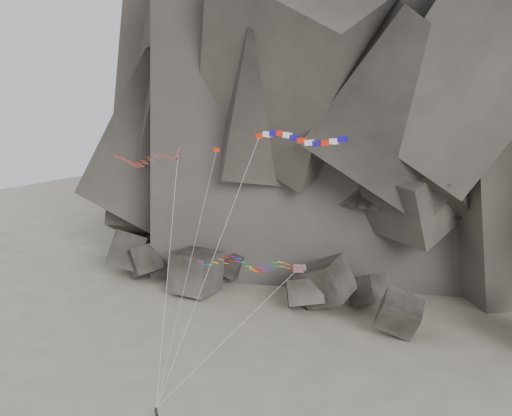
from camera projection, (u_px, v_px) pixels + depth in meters
The scene contains 8 objects.
ground at pixel (201, 413), 62.80m from camera, with size 260.00×260.00×0.00m, color #A69886.
headland at pixel (432, 23), 113.23m from camera, with size 110.00×70.00×84.00m, color #4E4740, non-canonical shape.
boulder_field at pixel (298, 291), 91.57m from camera, with size 75.25×14.94×8.97m.
kite_flyer at pixel (156, 414), 60.86m from camera, with size 0.64×0.42×1.83m, color black.
delta_kite at pixel (141, 159), 67.52m from camera, with size 12.57×9.40×24.13m.
banner_kite at pixel (298, 140), 54.23m from camera, with size 16.38×5.98×26.31m.
parafoil_kite at pixel (244, 263), 62.31m from camera, with size 13.06×8.29×14.10m.
pennant_kite at pixel (202, 209), 57.48m from camera, with size 5.12×3.68×24.68m.
Camera 1 is at (34.64, -46.45, 31.94)m, focal length 45.00 mm.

